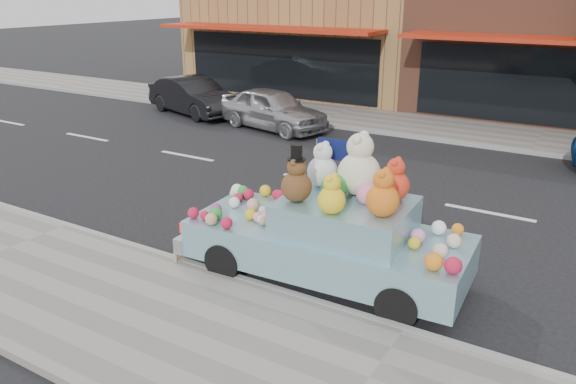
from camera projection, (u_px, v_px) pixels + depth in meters
The scene contains 8 objects.
ground at pixel (489, 213), 11.43m from camera, with size 120.00×120.00×0.00m, color black.
far_sidewalk at pixel (539, 140), 16.65m from camera, with size 60.00×3.00×0.12m, color gray.
near_kerb at pixel (404, 331), 7.38m from camera, with size 60.00×0.12×0.13m, color gray.
far_kerb at pixel (530, 152), 15.44m from camera, with size 60.00×0.12×0.13m, color gray.
storefront_left at pixel (326, 4), 24.67m from camera, with size 10.00×9.80×7.30m.
car_silver at pixel (273, 109), 18.01m from camera, with size 1.56×3.88×1.32m, color #A7A8AC.
car_dark at pixel (193, 96), 20.15m from camera, with size 1.41×4.04×1.33m, color black.
art_car at pixel (330, 231), 8.60m from camera, with size 4.57×1.97×2.32m.
Camera 1 is at (1.93, -11.20, 4.31)m, focal length 35.00 mm.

